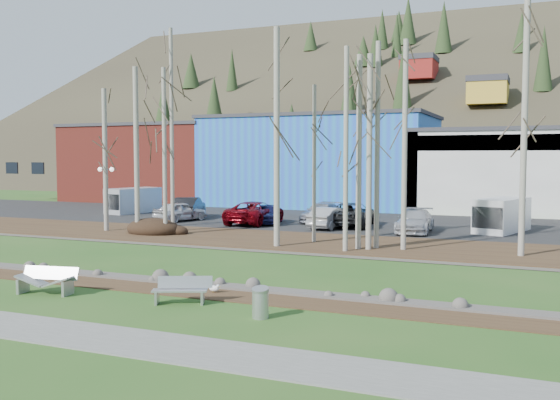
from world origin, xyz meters
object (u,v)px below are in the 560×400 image
at_px(litter_bin, 260,304).
at_px(car_4, 267,214).
at_px(bench_damaged, 47,280).
at_px(car_1, 189,208).
at_px(seagull, 214,288).
at_px(car_3, 321,213).
at_px(car_6, 351,214).
at_px(car_5, 330,218).
at_px(van_white, 501,215).
at_px(car_0, 180,211).
at_px(car_7, 415,221).
at_px(van_grey, 132,200).
at_px(car_2, 255,213).
at_px(street_lamp, 106,178).

bearing_deg(litter_bin, car_4, 113.54).
relative_size(bench_damaged, car_1, 0.45).
bearing_deg(seagull, car_1, 124.86).
xyz_separation_m(litter_bin, seagull, (-2.76, 2.32, -0.23)).
bearing_deg(car_3, car_1, -171.49).
relative_size(car_4, car_6, 0.71).
distance_m(litter_bin, car_5, 21.27).
bearing_deg(car_1, van_white, 160.86).
height_order(seagull, car_1, car_1).
relative_size(car_0, car_7, 0.86).
bearing_deg(car_3, van_grey, 179.41).
bearing_deg(van_white, car_2, -156.82).
bearing_deg(van_white, bench_damaged, -102.43).
bearing_deg(car_5, car_4, -4.47).
bearing_deg(car_5, seagull, 102.68).
relative_size(seagull, car_2, 0.08).
relative_size(car_4, car_5, 0.97).
distance_m(street_lamp, car_5, 17.48).
relative_size(seagull, car_3, 0.10).
relative_size(car_4, car_7, 0.84).
height_order(seagull, car_5, car_5).
xyz_separation_m(seagull, car_2, (-7.36, 18.89, 0.71)).
bearing_deg(car_1, car_2, 145.64).
bearing_deg(litter_bin, van_white, 77.48).
height_order(car_5, van_white, van_white).
distance_m(car_0, car_4, 6.24).
relative_size(litter_bin, car_1, 0.18).
height_order(van_white, van_grey, van_white).
bearing_deg(car_7, car_0, 176.49).
bearing_deg(car_0, bench_damaged, 127.57).
relative_size(litter_bin, car_3, 0.18).
distance_m(car_3, van_white, 11.63).
relative_size(street_lamp, car_3, 0.83).
bearing_deg(car_5, car_3, -56.15).
relative_size(bench_damaged, street_lamp, 0.57).
xyz_separation_m(litter_bin, car_7, (0.45, 20.65, 0.41)).
distance_m(van_white, van_grey, 27.62).
bearing_deg(car_6, car_1, -8.42).
bearing_deg(car_3, bench_damaged, -91.44).
bearing_deg(car_7, van_grey, 166.95).
bearing_deg(car_7, car_4, 171.39).
relative_size(car_0, car_1, 0.86).
relative_size(car_0, car_3, 0.90).
relative_size(car_3, van_white, 0.90).
xyz_separation_m(car_6, van_grey, (-18.59, 2.35, 0.22)).
relative_size(street_lamp, car_2, 0.68).
bearing_deg(car_3, car_0, -158.57).
height_order(bench_damaged, car_4, car_4).
height_order(car_1, car_5, car_1).
bearing_deg(car_6, van_white, 176.85).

